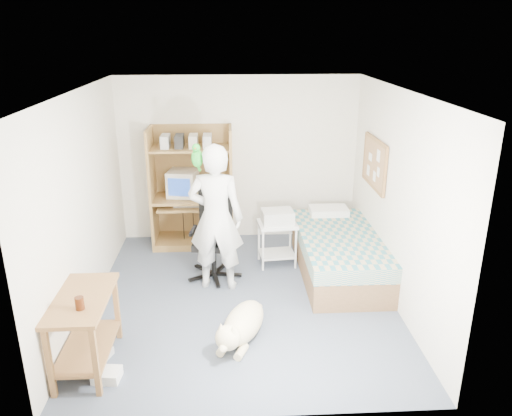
# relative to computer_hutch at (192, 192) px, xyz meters

# --- Properties ---
(floor) EXTENTS (4.00, 4.00, 0.00)m
(floor) POSITION_rel_computer_hutch_xyz_m (0.70, -1.74, -0.82)
(floor) COLOR #475260
(floor) RESTS_ON ground
(wall_back) EXTENTS (3.60, 0.02, 2.50)m
(wall_back) POSITION_rel_computer_hutch_xyz_m (0.70, 0.26, 0.43)
(wall_back) COLOR white
(wall_back) RESTS_ON floor
(wall_right) EXTENTS (0.02, 4.00, 2.50)m
(wall_right) POSITION_rel_computer_hutch_xyz_m (2.50, -1.74, 0.43)
(wall_right) COLOR white
(wall_right) RESTS_ON floor
(wall_left) EXTENTS (0.02, 4.00, 2.50)m
(wall_left) POSITION_rel_computer_hutch_xyz_m (-1.10, -1.74, 0.43)
(wall_left) COLOR white
(wall_left) RESTS_ON floor
(ceiling) EXTENTS (3.60, 4.00, 0.02)m
(ceiling) POSITION_rel_computer_hutch_xyz_m (0.70, -1.74, 1.68)
(ceiling) COLOR white
(ceiling) RESTS_ON wall_back
(computer_hutch) EXTENTS (1.20, 0.63, 1.80)m
(computer_hutch) POSITION_rel_computer_hutch_xyz_m (0.00, 0.00, 0.00)
(computer_hutch) COLOR brown
(computer_hutch) RESTS_ON floor
(bed) EXTENTS (1.02, 2.02, 0.66)m
(bed) POSITION_rel_computer_hutch_xyz_m (2.00, -1.12, -0.53)
(bed) COLOR brown
(bed) RESTS_ON floor
(side_desk) EXTENTS (0.50, 1.00, 0.75)m
(side_desk) POSITION_rel_computer_hutch_xyz_m (-0.85, -2.94, -0.33)
(side_desk) COLOR olive
(side_desk) RESTS_ON floor
(corkboard) EXTENTS (0.04, 0.94, 0.66)m
(corkboard) POSITION_rel_computer_hutch_xyz_m (2.47, -0.84, 0.63)
(corkboard) COLOR #946A42
(corkboard) RESTS_ON wall_right
(office_chair) EXTENTS (0.63, 0.63, 1.12)m
(office_chair) POSITION_rel_computer_hutch_xyz_m (0.34, -1.09, -0.42)
(office_chair) COLOR black
(office_chair) RESTS_ON floor
(person) EXTENTS (0.74, 0.54, 1.86)m
(person) POSITION_rel_computer_hutch_xyz_m (0.38, -1.40, 0.11)
(person) COLOR silver
(person) RESTS_ON floor
(parrot) EXTENTS (0.14, 0.24, 0.38)m
(parrot) POSITION_rel_computer_hutch_xyz_m (0.18, -1.38, 0.88)
(parrot) COLOR #188212
(parrot) RESTS_ON person
(dog) EXTENTS (0.63, 1.07, 0.42)m
(dog) POSITION_rel_computer_hutch_xyz_m (0.65, -2.61, -0.64)
(dog) COLOR beige
(dog) RESTS_ON floor
(printer_cart) EXTENTS (0.55, 0.46, 0.62)m
(printer_cart) POSITION_rel_computer_hutch_xyz_m (1.20, -0.80, -0.41)
(printer_cart) COLOR white
(printer_cart) RESTS_ON floor
(printer) EXTENTS (0.45, 0.36, 0.18)m
(printer) POSITION_rel_computer_hutch_xyz_m (1.20, -0.80, -0.11)
(printer) COLOR #BABBB6
(printer) RESTS_ON printer_cart
(crt_monitor) EXTENTS (0.47, 0.49, 0.39)m
(crt_monitor) POSITION_rel_computer_hutch_xyz_m (-0.14, 0.01, 0.14)
(crt_monitor) COLOR beige
(crt_monitor) RESTS_ON computer_hutch
(keyboard) EXTENTS (0.46, 0.18, 0.03)m
(keyboard) POSITION_rel_computer_hutch_xyz_m (-0.04, -0.16, -0.15)
(keyboard) COLOR beige
(keyboard) RESTS_ON computer_hutch
(pencil_cup) EXTENTS (0.08, 0.08, 0.12)m
(pencil_cup) POSITION_rel_computer_hutch_xyz_m (0.35, -0.09, -0.00)
(pencil_cup) COLOR yellow
(pencil_cup) RESTS_ON computer_hutch
(drink_glass) EXTENTS (0.08, 0.08, 0.12)m
(drink_glass) POSITION_rel_computer_hutch_xyz_m (-0.80, -3.15, -0.01)
(drink_glass) COLOR #3E1A0A
(drink_glass) RESTS_ON side_desk
(floor_box_a) EXTENTS (0.27, 0.23, 0.10)m
(floor_box_a) POSITION_rel_computer_hutch_xyz_m (-0.63, -3.18, -0.77)
(floor_box_a) COLOR white
(floor_box_a) RESTS_ON floor
(floor_box_b) EXTENTS (0.24, 0.27, 0.08)m
(floor_box_b) POSITION_rel_computer_hutch_xyz_m (-0.77, -2.84, -0.78)
(floor_box_b) COLOR #ADADA8
(floor_box_b) RESTS_ON floor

